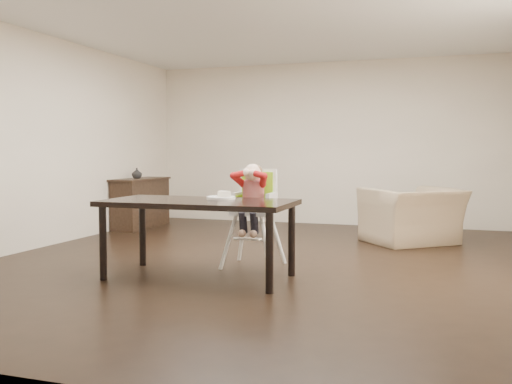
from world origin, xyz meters
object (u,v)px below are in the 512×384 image
high_chair (254,194)px  sideboard (141,203)px  dining_table (199,208)px  armchair (412,207)px

high_chair → sideboard: 3.64m
dining_table → sideboard: bearing=127.7°
dining_table → high_chair: 0.79m
high_chair → armchair: size_ratio=0.96×
dining_table → sideboard: size_ratio=1.43×
dining_table → armchair: bearing=56.8°
high_chair → armchair: 2.58m
dining_table → armchair: (1.83, 2.79, -0.18)m
dining_table → armchair: armchair is taller
sideboard → high_chair: bearing=-41.3°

